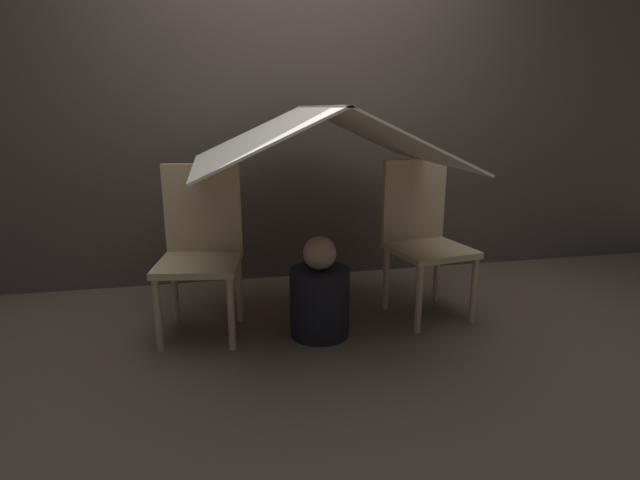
{
  "coord_description": "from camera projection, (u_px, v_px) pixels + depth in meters",
  "views": [
    {
      "loc": [
        -0.55,
        -2.55,
        1.22
      ],
      "look_at": [
        0.0,
        0.08,
        0.51
      ],
      "focal_mm": 28.0,
      "sensor_mm": 36.0,
      "label": 1
    }
  ],
  "objects": [
    {
      "name": "ground_plane",
      "position": [
        323.0,
        330.0,
        2.84
      ],
      "size": [
        8.8,
        8.8,
        0.0
      ],
      "primitive_type": "plane",
      "color": "brown"
    },
    {
      "name": "wall_back",
      "position": [
        293.0,
        104.0,
        3.46
      ],
      "size": [
        7.0,
        0.05,
        2.5
      ],
      "color": "#4C4238",
      "rests_on": "ground_plane"
    },
    {
      "name": "chair_left",
      "position": [
        201.0,
        245.0,
        2.73
      ],
      "size": [
        0.49,
        0.49,
        0.93
      ],
      "rotation": [
        0.0,
        0.0,
        -0.16
      ],
      "color": "#D1B27F",
      "rests_on": "ground_plane"
    },
    {
      "name": "chair_right",
      "position": [
        423.0,
        233.0,
        2.99
      ],
      "size": [
        0.5,
        0.5,
        0.93
      ],
      "rotation": [
        0.0,
        0.0,
        0.18
      ],
      "color": "#D1B27F",
      "rests_on": "ground_plane"
    },
    {
      "name": "sheet_canopy",
      "position": [
        320.0,
        135.0,
        2.63
      ],
      "size": [
        1.33,
        1.24,
        0.31
      ],
      "color": "silver"
    },
    {
      "name": "person_front",
      "position": [
        320.0,
        296.0,
        2.73
      ],
      "size": [
        0.33,
        0.33,
        0.56
      ],
      "color": "black",
      "rests_on": "ground_plane"
    }
  ]
}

